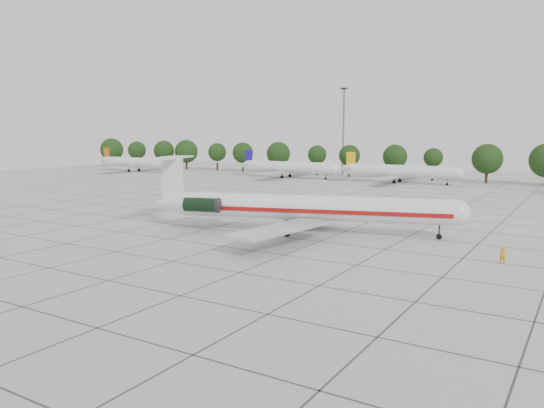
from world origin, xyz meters
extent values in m
plane|color=#B8B8B0|center=(0.00, 0.00, 0.00)|extent=(260.00, 260.00, 0.00)
cube|color=#383838|center=(0.00, 15.00, 0.01)|extent=(170.00, 170.00, 0.02)
cylinder|color=silver|center=(5.24, 3.91, 3.28)|extent=(33.10, 13.24, 3.10)
sphere|color=silver|center=(21.32, 9.06, 3.28)|extent=(3.10, 3.10, 3.10)
cone|color=silver|center=(-13.07, -1.95, 3.28)|extent=(5.41, 4.38, 3.10)
cube|color=maroon|center=(4.76, 5.40, 3.05)|extent=(31.28, 10.06, 0.52)
cube|color=maroon|center=(5.72, 2.42, 3.05)|extent=(31.28, 10.06, 0.52)
cube|color=#B7BABC|center=(0.43, 11.24, 2.02)|extent=(12.72, 13.26, 0.28)
cube|color=#B7BABC|center=(5.58, -4.84, 2.02)|extent=(6.06, 14.50, 0.28)
cube|color=black|center=(-8.36, 1.78, 3.56)|extent=(2.34, 1.79, 0.23)
cylinder|color=black|center=(-8.56, 2.40, 3.56)|extent=(4.83, 3.07, 1.78)
cube|color=black|center=(-7.07, -2.24, 3.56)|extent=(2.34, 1.79, 0.23)
cylinder|color=black|center=(-6.87, -2.87, 3.56)|extent=(4.83, 3.07, 1.78)
cube|color=silver|center=(-12.63, -1.81, 6.57)|extent=(2.94, 1.16, 5.63)
cube|color=silver|center=(-13.25, -2.01, 9.19)|extent=(6.11, 11.58, 0.21)
cylinder|color=black|center=(19.53, 8.48, 0.89)|extent=(0.24, 0.24, 1.78)
cylinder|color=black|center=(19.53, 8.48, 0.33)|extent=(0.71, 0.45, 0.66)
cylinder|color=black|center=(1.82, 5.38, 1.22)|extent=(0.28, 0.28, 1.69)
cylinder|color=black|center=(1.82, 5.38, 0.47)|extent=(1.06, 0.82, 0.94)
cylinder|color=black|center=(3.30, 0.73, 1.22)|extent=(0.28, 0.28, 1.69)
cylinder|color=black|center=(3.30, 0.73, 0.47)|extent=(1.06, 0.82, 0.94)
imported|color=orange|center=(27.68, 0.11, 0.87)|extent=(0.63, 0.42, 1.73)
cylinder|color=silver|center=(-90.50, 67.17, 3.00)|extent=(27.20, 3.00, 3.00)
cube|color=#B7BABC|center=(-91.50, 67.17, 1.80)|extent=(3.50, 27.20, 0.25)
cube|color=#AC5612|center=(-103.94, 67.17, 5.60)|extent=(2.40, 0.25, 3.60)
cylinder|color=black|center=(-91.50, 69.37, 0.40)|extent=(0.80, 0.45, 0.80)
cylinder|color=black|center=(-91.50, 64.97, 0.40)|extent=(0.80, 0.45, 0.80)
cylinder|color=silver|center=(-37.52, 72.80, 3.00)|extent=(27.20, 3.00, 3.00)
cube|color=#B7BABC|center=(-38.52, 72.80, 1.80)|extent=(3.50, 27.20, 0.25)
cube|color=#1C0A8E|center=(-50.96, 72.80, 5.60)|extent=(2.40, 0.25, 3.60)
cylinder|color=black|center=(-38.52, 75.00, 0.40)|extent=(0.80, 0.45, 0.80)
cylinder|color=black|center=(-38.52, 70.60, 0.40)|extent=(0.80, 0.45, 0.80)
cylinder|color=silver|center=(-6.36, 74.13, 3.00)|extent=(27.20, 3.00, 3.00)
cube|color=#B7BABC|center=(-7.36, 74.13, 1.80)|extent=(3.50, 27.20, 0.25)
cube|color=#EEB00E|center=(-19.80, 74.13, 5.60)|extent=(2.40, 0.25, 3.60)
cylinder|color=black|center=(-7.36, 76.33, 0.40)|extent=(0.80, 0.45, 0.80)
cylinder|color=black|center=(-7.36, 71.93, 0.40)|extent=(0.80, 0.45, 0.80)
cylinder|color=#332114|center=(-121.40, 85.00, 1.25)|extent=(0.70, 0.70, 2.50)
sphere|color=black|center=(-121.40, 85.00, 6.00)|extent=(8.44, 8.44, 8.44)
cylinder|color=#332114|center=(-108.21, 85.00, 1.25)|extent=(0.70, 0.70, 2.50)
sphere|color=black|center=(-108.21, 85.00, 6.00)|extent=(6.44, 6.44, 6.44)
cylinder|color=#332114|center=(-95.02, 85.00, 1.25)|extent=(0.70, 0.70, 2.50)
sphere|color=black|center=(-95.02, 85.00, 6.00)|extent=(7.14, 7.14, 7.14)
cylinder|color=#332114|center=(-84.83, 85.00, 1.25)|extent=(0.70, 0.70, 2.50)
sphere|color=black|center=(-84.83, 85.00, 6.00)|extent=(7.79, 7.79, 7.79)
cylinder|color=#332114|center=(-71.64, 85.00, 1.25)|extent=(0.70, 0.70, 2.50)
sphere|color=black|center=(-71.64, 85.00, 6.00)|extent=(5.94, 5.94, 5.94)
cylinder|color=#332114|center=(-61.45, 85.00, 1.25)|extent=(0.70, 0.70, 2.50)
sphere|color=black|center=(-61.45, 85.00, 6.00)|extent=(6.57, 6.57, 6.57)
cylinder|color=#332114|center=(-48.26, 85.00, 1.25)|extent=(0.70, 0.70, 2.50)
sphere|color=black|center=(-48.26, 85.00, 6.00)|extent=(7.15, 7.15, 7.15)
cylinder|color=#332114|center=(-35.07, 85.00, 1.25)|extent=(0.70, 0.70, 2.50)
sphere|color=black|center=(-35.07, 85.00, 6.00)|extent=(5.43, 5.43, 5.43)
cylinder|color=#332114|center=(-24.88, 85.00, 1.25)|extent=(0.70, 0.70, 2.50)
sphere|color=black|center=(-24.88, 85.00, 6.00)|extent=(5.99, 5.99, 5.99)
cylinder|color=#332114|center=(-11.69, 85.00, 1.25)|extent=(0.70, 0.70, 2.50)
sphere|color=black|center=(-11.69, 85.00, 6.00)|extent=(6.50, 6.50, 6.50)
cylinder|color=#332114|center=(-1.50, 85.00, 1.25)|extent=(0.70, 0.70, 2.50)
sphere|color=black|center=(-1.50, 85.00, 6.00)|extent=(4.93, 4.93, 4.93)
cylinder|color=#332114|center=(11.69, 85.00, 1.25)|extent=(0.70, 0.70, 2.50)
sphere|color=black|center=(11.69, 85.00, 6.00)|extent=(7.40, 7.40, 7.40)
cylinder|color=slate|center=(-30.00, 92.00, 12.50)|extent=(0.56, 0.56, 25.00)
cube|color=black|center=(-30.00, 92.00, 25.20)|extent=(1.60, 1.60, 0.50)
camera|label=1|loc=(34.82, -54.07, 12.59)|focal=35.00mm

